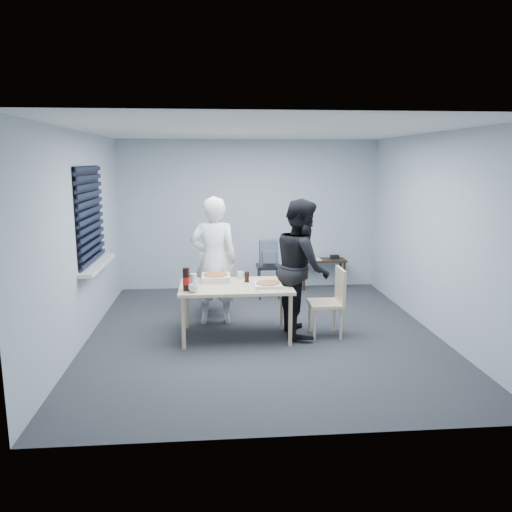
{
  "coord_description": "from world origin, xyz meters",
  "views": [
    {
      "loc": [
        -0.62,
        -6.22,
        2.23
      ],
      "look_at": [
        -0.08,
        0.1,
        1.02
      ],
      "focal_mm": 35.0,
      "sensor_mm": 36.0,
      "label": 1
    }
  ],
  "objects": [
    {
      "name": "side_table",
      "position": [
        1.3,
        2.28,
        0.45
      ],
      "size": [
        0.79,
        0.35,
        0.53
      ],
      "color": "#322416",
      "rests_on": "ground"
    },
    {
      "name": "black_box",
      "position": [
        1.52,
        2.32,
        0.56
      ],
      "size": [
        0.17,
        0.13,
        0.06
      ],
      "primitive_type": "cube",
      "rotation": [
        0.0,
        0.0,
        -0.2
      ],
      "color": "black",
      "rests_on": "side_table"
    },
    {
      "name": "stool",
      "position": [
        0.27,
        1.77,
        0.43
      ],
      "size": [
        0.39,
        0.39,
        0.54
      ],
      "color": "black",
      "rests_on": "ground"
    },
    {
      "name": "chair_far",
      "position": [
        -0.63,
        1.01,
        0.51
      ],
      "size": [
        0.42,
        0.42,
        0.89
      ],
      "color": "beige",
      "rests_on": "ground"
    },
    {
      "name": "pizza_box_b",
      "position": [
        0.04,
        -0.18,
        0.71
      ],
      "size": [
        0.34,
        0.34,
        0.05
      ],
      "rotation": [
        0.0,
        0.0,
        -0.38
      ],
      "color": "silver",
      "rests_on": "dining_table"
    },
    {
      "name": "chair_right",
      "position": [
        0.88,
        -0.13,
        0.51
      ],
      "size": [
        0.42,
        0.42,
        0.89
      ],
      "color": "beige",
      "rests_on": "ground"
    },
    {
      "name": "room",
      "position": [
        -2.2,
        0.4,
        1.44
      ],
      "size": [
        5.0,
        5.0,
        5.0
      ],
      "color": "#303035",
      "rests_on": "ground"
    },
    {
      "name": "plastic_cups",
      "position": [
        -0.88,
        -0.23,
        0.78
      ],
      "size": [
        0.09,
        0.09,
        0.19
      ],
      "primitive_type": "cylinder",
      "rotation": [
        0.0,
        0.0,
        0.17
      ],
      "color": "silver",
      "rests_on": "dining_table"
    },
    {
      "name": "backpack",
      "position": [
        0.27,
        1.76,
        0.75
      ],
      "size": [
        0.3,
        0.22,
        0.42
      ],
      "rotation": [
        0.0,
        0.0,
        -0.03
      ],
      "color": "slate",
      "rests_on": "stool"
    },
    {
      "name": "pizza_box_a",
      "position": [
        -0.6,
        0.17,
        0.73
      ],
      "size": [
        0.37,
        0.37,
        0.09
      ],
      "rotation": [
        0.0,
        0.0,
        0.26
      ],
      "color": "silver",
      "rests_on": "dining_table"
    },
    {
      "name": "dining_table",
      "position": [
        -0.36,
        -0.08,
        0.63
      ],
      "size": [
        1.41,
        0.9,
        0.69
      ],
      "color": "beige",
      "rests_on": "ground"
    },
    {
      "name": "soda_bottle",
      "position": [
        -0.96,
        -0.31,
        0.82
      ],
      "size": [
        0.09,
        0.09,
        0.28
      ],
      "rotation": [
        0.0,
        0.0,
        0.32
      ],
      "color": "black",
      "rests_on": "dining_table"
    },
    {
      "name": "cola_glass",
      "position": [
        -0.2,
        0.06,
        0.76
      ],
      "size": [
        0.07,
        0.07,
        0.14
      ],
      "primitive_type": "cylinder",
      "rotation": [
        0.0,
        0.0,
        -0.09
      ],
      "color": "black",
      "rests_on": "dining_table"
    },
    {
      "name": "mug_a",
      "position": [
        -0.87,
        -0.39,
        0.74
      ],
      "size": [
        0.17,
        0.17,
        0.1
      ],
      "primitive_type": "imported",
      "rotation": [
        0.0,
        0.0,
        0.52
      ],
      "color": "white",
      "rests_on": "dining_table"
    },
    {
      "name": "person_white",
      "position": [
        -0.63,
        0.52,
        0.89
      ],
      "size": [
        0.65,
        0.42,
        1.77
      ],
      "primitive_type": "imported",
      "rotation": [
        0.0,
        0.0,
        3.14
      ],
      "color": "white",
      "rests_on": "ground"
    },
    {
      "name": "papers",
      "position": [
        1.15,
        2.29,
        0.53
      ],
      "size": [
        0.29,
        0.34,
        0.0
      ],
      "primitive_type": "cube",
      "rotation": [
        0.0,
        0.0,
        0.28
      ],
      "color": "white",
      "rests_on": "side_table"
    },
    {
      "name": "mug_b",
      "position": [
        -0.28,
        0.27,
        0.73
      ],
      "size": [
        0.1,
        0.1,
        0.09
      ],
      "primitive_type": "imported",
      "color": "white",
      "rests_on": "dining_table"
    },
    {
      "name": "rubber_band",
      "position": [
        -0.1,
        -0.42,
        0.69
      ],
      "size": [
        0.06,
        0.06,
        0.0
      ],
      "primitive_type": "torus",
      "rotation": [
        0.0,
        0.0,
        0.34
      ],
      "color": "red",
      "rests_on": "dining_table"
    },
    {
      "name": "person_black",
      "position": [
        0.5,
        -0.0,
        0.89
      ],
      "size": [
        0.47,
        0.86,
        1.77
      ],
      "primitive_type": "imported",
      "rotation": [
        0.0,
        0.0,
        1.57
      ],
      "color": "black",
      "rests_on": "ground"
    }
  ]
}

